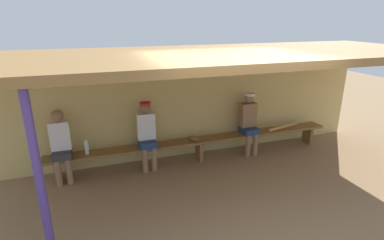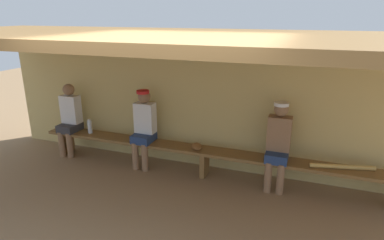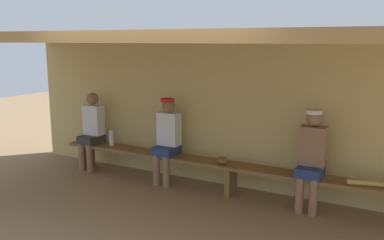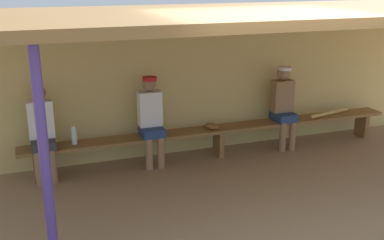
{
  "view_description": "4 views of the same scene",
  "coord_description": "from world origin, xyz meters",
  "px_view_note": "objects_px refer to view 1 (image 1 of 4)",
  "views": [
    {
      "loc": [
        -2.02,
        -3.88,
        2.84
      ],
      "look_at": [
        -0.32,
        1.08,
        1.06
      ],
      "focal_mm": 28.21,
      "sensor_mm": 36.0,
      "label": 1
    },
    {
      "loc": [
        1.5,
        -3.15,
        2.56
      ],
      "look_at": [
        -0.09,
        1.2,
        1.06
      ],
      "focal_mm": 30.95,
      "sensor_mm": 36.0,
      "label": 2
    },
    {
      "loc": [
        2.26,
        -3.8,
        2.23
      ],
      "look_at": [
        -0.56,
        1.39,
        1.09
      ],
      "focal_mm": 38.82,
      "sensor_mm": 36.0,
      "label": 3
    },
    {
      "loc": [
        -2.74,
        -4.85,
        2.77
      ],
      "look_at": [
        -0.58,
        1.17,
        0.76
      ],
      "focal_mm": 43.82,
      "sensor_mm": 36.0,
      "label": 4
    }
  ],
  "objects_px": {
    "water_bottle_clear": "(87,147)",
    "baseball_bat": "(283,127)",
    "player_near_post": "(61,143)",
    "player_shirtless_tan": "(147,132)",
    "baseball_glove_dark_brown": "(194,138)",
    "support_post": "(40,184)",
    "bench": "(199,142)",
    "player_middle": "(249,120)"
  },
  "relations": [
    {
      "from": "water_bottle_clear",
      "to": "baseball_bat",
      "type": "distance_m",
      "value": 4.25
    },
    {
      "from": "player_near_post",
      "to": "baseball_bat",
      "type": "relative_size",
      "value": 1.51
    },
    {
      "from": "baseball_bat",
      "to": "player_near_post",
      "type": "bearing_deg",
      "value": 167.25
    },
    {
      "from": "player_shirtless_tan",
      "to": "baseball_glove_dark_brown",
      "type": "height_order",
      "value": "player_shirtless_tan"
    },
    {
      "from": "support_post",
      "to": "player_near_post",
      "type": "xyz_separation_m",
      "value": [
        0.04,
        2.1,
        -0.37
      ]
    },
    {
      "from": "player_shirtless_tan",
      "to": "water_bottle_clear",
      "type": "relative_size",
      "value": 5.13
    },
    {
      "from": "player_shirtless_tan",
      "to": "baseball_glove_dark_brown",
      "type": "bearing_deg",
      "value": -1.48
    },
    {
      "from": "bench",
      "to": "player_middle",
      "type": "height_order",
      "value": "player_middle"
    },
    {
      "from": "support_post",
      "to": "bench",
      "type": "distance_m",
      "value": 3.47
    },
    {
      "from": "baseball_bat",
      "to": "water_bottle_clear",
      "type": "bearing_deg",
      "value": 167.1
    },
    {
      "from": "support_post",
      "to": "baseball_glove_dark_brown",
      "type": "relative_size",
      "value": 9.17
    },
    {
      "from": "water_bottle_clear",
      "to": "player_near_post",
      "type": "bearing_deg",
      "value": -178.53
    },
    {
      "from": "support_post",
      "to": "player_middle",
      "type": "height_order",
      "value": "support_post"
    },
    {
      "from": "bench",
      "to": "baseball_glove_dark_brown",
      "type": "height_order",
      "value": "baseball_glove_dark_brown"
    },
    {
      "from": "support_post",
      "to": "bench",
      "type": "relative_size",
      "value": 0.37
    },
    {
      "from": "water_bottle_clear",
      "to": "baseball_bat",
      "type": "xyz_separation_m",
      "value": [
        4.25,
        -0.01,
        -0.09
      ]
    },
    {
      "from": "bench",
      "to": "player_shirtless_tan",
      "type": "distance_m",
      "value": 1.15
    },
    {
      "from": "water_bottle_clear",
      "to": "player_middle",
      "type": "bearing_deg",
      "value": -0.18
    },
    {
      "from": "player_shirtless_tan",
      "to": "player_near_post",
      "type": "xyz_separation_m",
      "value": [
        -1.54,
        -0.0,
        -0.02
      ]
    },
    {
      "from": "player_shirtless_tan",
      "to": "baseball_bat",
      "type": "height_order",
      "value": "player_shirtless_tan"
    },
    {
      "from": "support_post",
      "to": "baseball_glove_dark_brown",
      "type": "xyz_separation_m",
      "value": [
        2.54,
        2.08,
        -0.6
      ]
    },
    {
      "from": "baseball_glove_dark_brown",
      "to": "player_middle",
      "type": "bearing_deg",
      "value": 63.11
    },
    {
      "from": "player_middle",
      "to": "bench",
      "type": "bearing_deg",
      "value": -179.82
    },
    {
      "from": "bench",
      "to": "baseball_glove_dark_brown",
      "type": "relative_size",
      "value": 25.0
    },
    {
      "from": "support_post",
      "to": "player_near_post",
      "type": "relative_size",
      "value": 1.65
    },
    {
      "from": "player_near_post",
      "to": "baseball_bat",
      "type": "xyz_separation_m",
      "value": [
        4.67,
        -0.0,
        -0.24
      ]
    },
    {
      "from": "support_post",
      "to": "baseball_glove_dark_brown",
      "type": "height_order",
      "value": "support_post"
    },
    {
      "from": "support_post",
      "to": "player_shirtless_tan",
      "type": "bearing_deg",
      "value": 53.11
    },
    {
      "from": "bench",
      "to": "water_bottle_clear",
      "type": "height_order",
      "value": "water_bottle_clear"
    },
    {
      "from": "bench",
      "to": "water_bottle_clear",
      "type": "relative_size",
      "value": 22.88
    },
    {
      "from": "support_post",
      "to": "player_middle",
      "type": "bearing_deg",
      "value": 28.95
    },
    {
      "from": "player_middle",
      "to": "player_shirtless_tan",
      "type": "bearing_deg",
      "value": 180.0
    },
    {
      "from": "player_near_post",
      "to": "baseball_glove_dark_brown",
      "type": "distance_m",
      "value": 2.51
    },
    {
      "from": "player_shirtless_tan",
      "to": "baseball_glove_dark_brown",
      "type": "distance_m",
      "value": 0.99
    },
    {
      "from": "player_shirtless_tan",
      "to": "baseball_bat",
      "type": "bearing_deg",
      "value": -0.07
    },
    {
      "from": "player_middle",
      "to": "water_bottle_clear",
      "type": "relative_size",
      "value": 5.13
    },
    {
      "from": "water_bottle_clear",
      "to": "baseball_glove_dark_brown",
      "type": "height_order",
      "value": "water_bottle_clear"
    },
    {
      "from": "support_post",
      "to": "player_middle",
      "type": "relative_size",
      "value": 1.64
    },
    {
      "from": "support_post",
      "to": "player_near_post",
      "type": "distance_m",
      "value": 2.14
    },
    {
      "from": "player_near_post",
      "to": "water_bottle_clear",
      "type": "distance_m",
      "value": 0.44
    },
    {
      "from": "player_middle",
      "to": "water_bottle_clear",
      "type": "bearing_deg",
      "value": 179.82
    },
    {
      "from": "player_shirtless_tan",
      "to": "player_near_post",
      "type": "distance_m",
      "value": 1.54
    }
  ]
}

